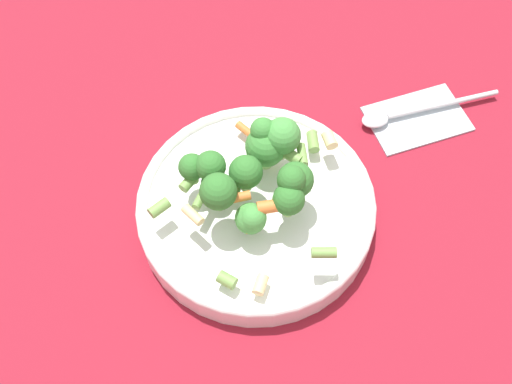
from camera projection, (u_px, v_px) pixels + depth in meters
name	position (u px, v px, depth m)	size (l,w,h in m)	color
ground_plane	(256.00, 216.00, 0.72)	(3.00, 3.00, 0.00)	maroon
bowl	(256.00, 207.00, 0.71)	(0.28, 0.28, 0.04)	white
pasta_salad	(256.00, 173.00, 0.66)	(0.22, 0.20, 0.08)	#8CB766
napkin	(417.00, 118.00, 0.80)	(0.15, 0.14, 0.01)	#B2BCC6
spoon	(406.00, 113.00, 0.79)	(0.16, 0.13, 0.01)	silver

